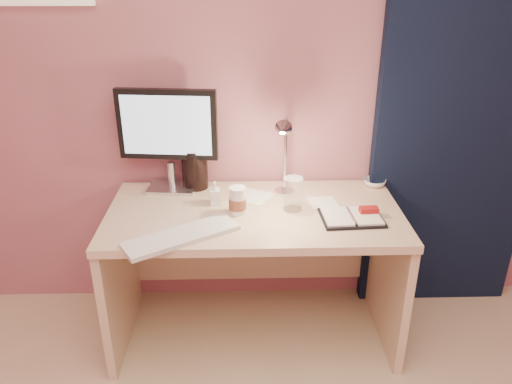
{
  "coord_description": "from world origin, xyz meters",
  "views": [
    {
      "loc": [
        -0.05,
        -0.74,
        1.8
      ],
      "look_at": [
        0.01,
        1.33,
        0.85
      ],
      "focal_mm": 35.0,
      "sensor_mm": 36.0,
      "label": 1
    }
  ],
  "objects_px": {
    "monitor": "(168,131)",
    "dark_jar": "(195,170)",
    "lotion_bottle": "(215,193)",
    "keyboard": "(182,236)",
    "bowl": "(375,183)",
    "coffee_cup": "(237,201)",
    "clear_cup": "(293,194)",
    "desk": "(254,243)",
    "planner": "(353,217)",
    "desk_lamp": "(291,151)"
  },
  "relations": [
    {
      "from": "bowl",
      "to": "dark_jar",
      "type": "bearing_deg",
      "value": 179.4
    },
    {
      "from": "monitor",
      "to": "clear_cup",
      "type": "relative_size",
      "value": 3.29
    },
    {
      "from": "keyboard",
      "to": "planner",
      "type": "distance_m",
      "value": 0.79
    },
    {
      "from": "coffee_cup",
      "to": "dark_jar",
      "type": "height_order",
      "value": "dark_jar"
    },
    {
      "from": "clear_cup",
      "to": "bowl",
      "type": "relative_size",
      "value": 1.39
    },
    {
      "from": "coffee_cup",
      "to": "clear_cup",
      "type": "relative_size",
      "value": 0.82
    },
    {
      "from": "planner",
      "to": "bowl",
      "type": "xyz_separation_m",
      "value": [
        0.19,
        0.37,
        0.01
      ]
    },
    {
      "from": "desk",
      "to": "bowl",
      "type": "relative_size",
      "value": 12.09
    },
    {
      "from": "desk",
      "to": "bowl",
      "type": "xyz_separation_m",
      "value": [
        0.64,
        0.2,
        0.24
      ]
    },
    {
      "from": "planner",
      "to": "coffee_cup",
      "type": "xyz_separation_m",
      "value": [
        -0.53,
        0.07,
        0.05
      ]
    },
    {
      "from": "bowl",
      "to": "coffee_cup",
      "type": "bearing_deg",
      "value": -157.61
    },
    {
      "from": "bowl",
      "to": "desk_lamp",
      "type": "distance_m",
      "value": 0.56
    },
    {
      "from": "bowl",
      "to": "clear_cup",
      "type": "bearing_deg",
      "value": -150.16
    },
    {
      "from": "keyboard",
      "to": "planner",
      "type": "relative_size",
      "value": 1.74
    },
    {
      "from": "bowl",
      "to": "desk_lamp",
      "type": "height_order",
      "value": "desk_lamp"
    },
    {
      "from": "desk",
      "to": "planner",
      "type": "distance_m",
      "value": 0.54
    },
    {
      "from": "keyboard",
      "to": "planner",
      "type": "height_order",
      "value": "planner"
    },
    {
      "from": "keyboard",
      "to": "bowl",
      "type": "relative_size",
      "value": 4.35
    },
    {
      "from": "monitor",
      "to": "keyboard",
      "type": "bearing_deg",
      "value": -72.76
    },
    {
      "from": "coffee_cup",
      "to": "clear_cup",
      "type": "bearing_deg",
      "value": 7.45
    },
    {
      "from": "lotion_bottle",
      "to": "keyboard",
      "type": "bearing_deg",
      "value": -111.65
    },
    {
      "from": "coffee_cup",
      "to": "planner",
      "type": "bearing_deg",
      "value": -7.72
    },
    {
      "from": "bowl",
      "to": "lotion_bottle",
      "type": "xyz_separation_m",
      "value": [
        -0.83,
        -0.2,
        0.04
      ]
    },
    {
      "from": "bowl",
      "to": "planner",
      "type": "bearing_deg",
      "value": -117.21
    },
    {
      "from": "clear_cup",
      "to": "dark_jar",
      "type": "height_order",
      "value": "dark_jar"
    },
    {
      "from": "planner",
      "to": "desk_lamp",
      "type": "bearing_deg",
      "value": 143.57
    },
    {
      "from": "keyboard",
      "to": "dark_jar",
      "type": "height_order",
      "value": "dark_jar"
    },
    {
      "from": "keyboard",
      "to": "lotion_bottle",
      "type": "bearing_deg",
      "value": 36.52
    },
    {
      "from": "desk_lamp",
      "to": "monitor",
      "type": "bearing_deg",
      "value": 173.38
    },
    {
      "from": "clear_cup",
      "to": "desk",
      "type": "bearing_deg",
      "value": 160.88
    },
    {
      "from": "keyboard",
      "to": "coffee_cup",
      "type": "height_order",
      "value": "coffee_cup"
    },
    {
      "from": "monitor",
      "to": "planner",
      "type": "bearing_deg",
      "value": -16.29
    },
    {
      "from": "coffee_cup",
      "to": "clear_cup",
      "type": "xyz_separation_m",
      "value": [
        0.26,
        0.03,
        0.02
      ]
    },
    {
      "from": "desk",
      "to": "lotion_bottle",
      "type": "distance_m",
      "value": 0.34
    },
    {
      "from": "planner",
      "to": "lotion_bottle",
      "type": "distance_m",
      "value": 0.66
    },
    {
      "from": "planner",
      "to": "dark_jar",
      "type": "xyz_separation_m",
      "value": [
        -0.75,
        0.38,
        0.08
      ]
    },
    {
      "from": "desk",
      "to": "clear_cup",
      "type": "xyz_separation_m",
      "value": [
        0.18,
        -0.06,
        0.31
      ]
    },
    {
      "from": "desk",
      "to": "monitor",
      "type": "height_order",
      "value": "monitor"
    },
    {
      "from": "bowl",
      "to": "lotion_bottle",
      "type": "distance_m",
      "value": 0.86
    },
    {
      "from": "keyboard",
      "to": "dark_jar",
      "type": "relative_size",
      "value": 2.65
    },
    {
      "from": "monitor",
      "to": "dark_jar",
      "type": "bearing_deg",
      "value": 16.94
    },
    {
      "from": "coffee_cup",
      "to": "monitor",
      "type": "bearing_deg",
      "value": 140.23
    },
    {
      "from": "monitor",
      "to": "coffee_cup",
      "type": "relative_size",
      "value": 4.01
    },
    {
      "from": "dark_jar",
      "to": "monitor",
      "type": "bearing_deg",
      "value": -168.97
    },
    {
      "from": "planner",
      "to": "coffee_cup",
      "type": "distance_m",
      "value": 0.54
    },
    {
      "from": "desk",
      "to": "coffee_cup",
      "type": "height_order",
      "value": "coffee_cup"
    },
    {
      "from": "planner",
      "to": "desk",
      "type": "bearing_deg",
      "value": 156.17
    },
    {
      "from": "coffee_cup",
      "to": "desk_lamp",
      "type": "relative_size",
      "value": 0.3
    },
    {
      "from": "desk",
      "to": "keyboard",
      "type": "height_order",
      "value": "keyboard"
    },
    {
      "from": "desk",
      "to": "monitor",
      "type": "xyz_separation_m",
      "value": [
        -0.42,
        0.19,
        0.54
      ]
    }
  ]
}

